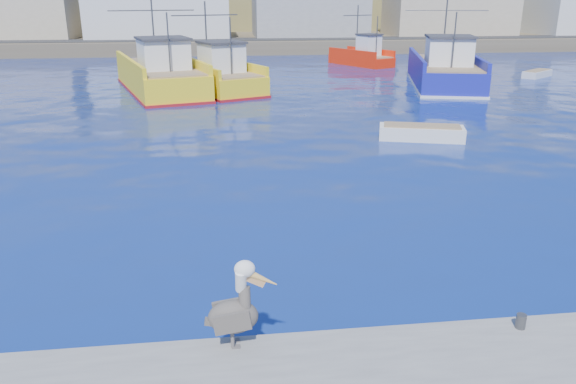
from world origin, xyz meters
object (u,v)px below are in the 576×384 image
object	(u,v)px
trawler_yellow_b	(215,76)
trawler_yellow_a	(161,75)
boat_orange	(363,56)
skiff_mid	(421,134)
pelican	(236,310)
skiff_far	(537,74)
trawler_blue	(444,71)

from	to	relation	value
trawler_yellow_b	trawler_yellow_a	bearing A→B (deg)	-178.36
trawler_yellow_b	boat_orange	bearing A→B (deg)	43.63
trawler_yellow_a	skiff_mid	world-z (taller)	trawler_yellow_a
boat_orange	pelican	distance (m)	50.98
pelican	trawler_yellow_a	bearing A→B (deg)	97.28
trawler_yellow_a	pelican	size ratio (longest dim) A/B	8.47
trawler_yellow_a	trawler_yellow_b	bearing A→B (deg)	1.64
trawler_yellow_b	skiff_far	world-z (taller)	trawler_yellow_b
boat_orange	skiff_mid	distance (m)	32.04
skiff_far	pelican	bearing A→B (deg)	-126.37
skiff_mid	pelican	size ratio (longest dim) A/B	2.51
boat_orange	pelican	size ratio (longest dim) A/B	4.44
trawler_blue	boat_orange	distance (m)	14.71
skiff_far	skiff_mid	bearing A→B (deg)	-131.01
trawler_yellow_a	pelican	bearing A→B (deg)	-82.72
trawler_blue	trawler_yellow_a	bearing A→B (deg)	-179.48
pelican	skiff_mid	bearing A→B (deg)	60.15
trawler_blue	trawler_yellow_b	bearing A→B (deg)	-179.73
trawler_yellow_b	boat_orange	world-z (taller)	trawler_yellow_b
boat_orange	trawler_yellow_a	bearing A→B (deg)	-142.79
trawler_yellow_a	skiff_far	xyz separation A→B (m)	(32.36, 3.86, -0.94)
trawler_yellow_b	trawler_blue	world-z (taller)	trawler_blue
boat_orange	skiff_far	size ratio (longest dim) A/B	2.15
trawler_blue	skiff_mid	distance (m)	19.02
boat_orange	skiff_far	xyz separation A→B (m)	(13.12, -10.75, -0.74)
trawler_blue	skiff_far	distance (m)	10.83
skiff_far	pelican	world-z (taller)	pelican
boat_orange	skiff_far	bearing A→B (deg)	-39.33
trawler_blue	skiff_mid	bearing A→B (deg)	-114.95
trawler_yellow_a	pelican	world-z (taller)	trawler_yellow_a
boat_orange	skiff_far	distance (m)	16.97
trawler_blue	skiff_mid	world-z (taller)	trawler_blue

